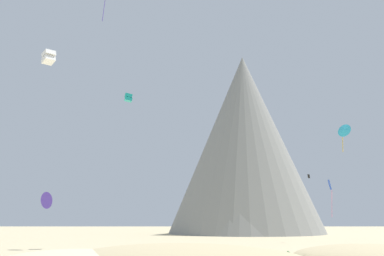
{
  "coord_description": "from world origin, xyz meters",
  "views": [
    {
      "loc": [
        -2.88,
        -32.78,
        4.7
      ],
      "look_at": [
        -3.08,
        40.86,
        19.34
      ],
      "focal_mm": 41.96,
      "sensor_mm": 36.0,
      "label": 1
    }
  ],
  "objects_px": {
    "kite_white_mid": "(50,57)",
    "kite_black_low": "(310,176)",
    "kite_blue_low": "(331,189)",
    "kite_cyan_mid": "(345,130)",
    "kite_indigo_low": "(49,200)",
    "rock_massif": "(245,149)",
    "kite_teal_mid": "(130,98)",
    "bush_near_left": "(289,255)"
  },
  "relations": [
    {
      "from": "kite_white_mid",
      "to": "kite_black_low",
      "type": "bearing_deg",
      "value": -179.36
    },
    {
      "from": "kite_black_low",
      "to": "kite_blue_low",
      "type": "bearing_deg",
      "value": 17.8
    },
    {
      "from": "kite_blue_low",
      "to": "kite_black_low",
      "type": "bearing_deg",
      "value": -133.23
    },
    {
      "from": "kite_cyan_mid",
      "to": "kite_black_low",
      "type": "bearing_deg",
      "value": 129.16
    },
    {
      "from": "kite_black_low",
      "to": "kite_cyan_mid",
      "type": "distance_m",
      "value": 34.24
    },
    {
      "from": "kite_black_low",
      "to": "kite_white_mid",
      "type": "height_order",
      "value": "kite_white_mid"
    },
    {
      "from": "kite_blue_low",
      "to": "kite_indigo_low",
      "type": "height_order",
      "value": "kite_blue_low"
    },
    {
      "from": "rock_massif",
      "to": "kite_indigo_low",
      "type": "relative_size",
      "value": 21.65
    },
    {
      "from": "kite_black_low",
      "to": "kite_teal_mid",
      "type": "distance_m",
      "value": 39.47
    },
    {
      "from": "kite_blue_low",
      "to": "kite_teal_mid",
      "type": "xyz_separation_m",
      "value": [
        -32.71,
        3.25,
        15.75
      ]
    },
    {
      "from": "kite_white_mid",
      "to": "kite_indigo_low",
      "type": "relative_size",
      "value": 0.74
    },
    {
      "from": "kite_white_mid",
      "to": "kite_blue_low",
      "type": "distance_m",
      "value": 46.16
    },
    {
      "from": "kite_black_low",
      "to": "kite_white_mid",
      "type": "xyz_separation_m",
      "value": [
        -41.04,
        -37.28,
        11.32
      ]
    },
    {
      "from": "kite_teal_mid",
      "to": "rock_massif",
      "type": "bearing_deg",
      "value": 141.62
    },
    {
      "from": "bush_near_left",
      "to": "kite_black_low",
      "type": "bearing_deg",
      "value": 71.25
    },
    {
      "from": "rock_massif",
      "to": "kite_blue_low",
      "type": "relative_size",
      "value": 9.46
    },
    {
      "from": "rock_massif",
      "to": "kite_indigo_low",
      "type": "distance_m",
      "value": 75.02
    },
    {
      "from": "kite_black_low",
      "to": "rock_massif",
      "type": "bearing_deg",
      "value": -146.67
    },
    {
      "from": "bush_near_left",
      "to": "kite_indigo_low",
      "type": "xyz_separation_m",
      "value": [
        -33.18,
        15.32,
        6.77
      ]
    },
    {
      "from": "bush_near_left",
      "to": "kite_cyan_mid",
      "type": "distance_m",
      "value": 17.26
    },
    {
      "from": "kite_indigo_low",
      "to": "kite_blue_low",
      "type": "bearing_deg",
      "value": -146.53
    },
    {
      "from": "kite_indigo_low",
      "to": "kite_white_mid",
      "type": "bearing_deg",
      "value": 135.5
    },
    {
      "from": "kite_indigo_low",
      "to": "kite_cyan_mid",
      "type": "distance_m",
      "value": 44.19
    },
    {
      "from": "kite_black_low",
      "to": "kite_cyan_mid",
      "type": "xyz_separation_m",
      "value": [
        -4.05,
        -33.88,
        2.78
      ]
    },
    {
      "from": "kite_black_low",
      "to": "kite_white_mid",
      "type": "relative_size",
      "value": 0.45
    },
    {
      "from": "rock_massif",
      "to": "kite_teal_mid",
      "type": "height_order",
      "value": "rock_massif"
    },
    {
      "from": "rock_massif",
      "to": "kite_cyan_mid",
      "type": "xyz_separation_m",
      "value": [
        3.86,
        -75.8,
        -9.09
      ]
    },
    {
      "from": "kite_teal_mid",
      "to": "kite_cyan_mid",
      "type": "relative_size",
      "value": 0.43
    },
    {
      "from": "kite_indigo_low",
      "to": "kite_black_low",
      "type": "bearing_deg",
      "value": -124.74
    },
    {
      "from": "kite_indigo_low",
      "to": "kite_teal_mid",
      "type": "bearing_deg",
      "value": -123.68
    },
    {
      "from": "kite_white_mid",
      "to": "kite_indigo_low",
      "type": "height_order",
      "value": "kite_white_mid"
    },
    {
      "from": "kite_white_mid",
      "to": "kite_blue_low",
      "type": "bearing_deg",
      "value": 163.7
    },
    {
      "from": "bush_near_left",
      "to": "kite_cyan_mid",
      "type": "xyz_separation_m",
      "value": [
        8.17,
        2.13,
        15.05
      ]
    },
    {
      "from": "bush_near_left",
      "to": "kite_white_mid",
      "type": "bearing_deg",
      "value": -177.48
    },
    {
      "from": "bush_near_left",
      "to": "rock_massif",
      "type": "distance_m",
      "value": 81.7
    },
    {
      "from": "rock_massif",
      "to": "kite_white_mid",
      "type": "distance_m",
      "value": 85.85
    },
    {
      "from": "kite_white_mid",
      "to": "kite_indigo_low",
      "type": "bearing_deg",
      "value": -116.86
    },
    {
      "from": "kite_blue_low",
      "to": "kite_cyan_mid",
      "type": "distance_m",
      "value": 16.75
    },
    {
      "from": "kite_black_low",
      "to": "kite_white_mid",
      "type": "bearing_deg",
      "value": -25.11
    },
    {
      "from": "kite_white_mid",
      "to": "bush_near_left",
      "type": "bearing_deg",
      "value": 140.91
    },
    {
      "from": "rock_massif",
      "to": "kite_indigo_low",
      "type": "height_order",
      "value": "rock_massif"
    },
    {
      "from": "bush_near_left",
      "to": "kite_teal_mid",
      "type": "bearing_deg",
      "value": 136.89
    }
  ]
}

